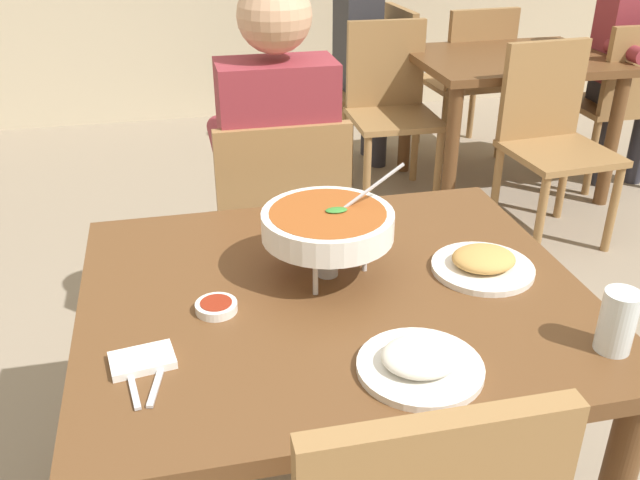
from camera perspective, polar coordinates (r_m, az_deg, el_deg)
The scene contains 19 objects.
dining_table_main at distance 1.63m, azimuth 1.16°, elevation -7.34°, with size 1.12×0.95×0.73m.
chair_diner_main at distance 2.33m, azimuth -3.28°, elevation 0.95°, with size 0.44×0.44×0.90m.
diner_main at distance 2.26m, azimuth -3.58°, elevation 6.66°, with size 0.40×0.45×1.31m.
curry_bowl at distance 1.56m, azimuth 0.63°, elevation 1.25°, with size 0.33×0.30×0.26m.
rice_plate at distance 1.33m, azimuth 8.24°, elevation -9.86°, with size 0.24×0.24×0.06m.
appetizer_plate at distance 1.67m, azimuth 13.23°, elevation -1.88°, with size 0.24×0.24×0.06m.
sauce_dish at distance 1.50m, azimuth -8.50°, elevation -5.41°, with size 0.09×0.09×0.02m.
napkin_folded at distance 1.38m, azimuth -14.36°, elevation -9.53°, with size 0.12×0.08×0.02m, color white.
fork_utensil at distance 1.35m, azimuth -15.21°, elevation -11.00°, with size 0.01×0.17×0.01m, color silver.
spoon_utensil at distance 1.34m, azimuth -13.06°, elevation -10.81°, with size 0.01×0.17×0.01m, color silver.
drink_glass at distance 1.47m, azimuth 23.15°, elevation -6.38°, with size 0.07×0.07×0.13m.
dining_table_far at distance 3.89m, azimuth 15.25°, elevation 12.52°, with size 1.00×0.80×0.73m.
chair_bg_left at distance 4.19m, azimuth 5.04°, elevation 13.12°, with size 0.47×0.47×0.90m.
chair_bg_middle at distance 4.13m, azimuth 23.62°, elevation 10.74°, with size 0.44×0.44×0.90m.
chair_bg_right at distance 3.75m, azimuth 5.75°, elevation 11.37°, with size 0.45×0.45×0.90m.
chair_bg_corner at distance 4.35m, azimuth 12.21°, elevation 13.16°, with size 0.47×0.47×0.90m.
chair_bg_window at distance 3.42m, azimuth 18.39°, elevation 8.48°, with size 0.47×0.47×0.90m.
patron_bg_left at distance 4.12m, azimuth 3.60°, elevation 16.28°, with size 0.45×0.40×1.31m.
patron_bg_middle at distance 4.19m, azimuth 24.34°, elevation 14.19°, with size 0.40×0.45×1.31m.
Camera 1 is at (-0.32, -1.29, 1.55)m, focal length 39.02 mm.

